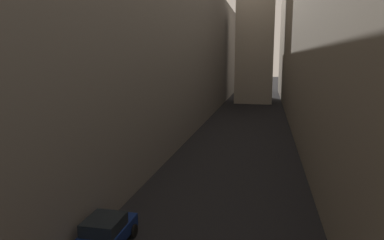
% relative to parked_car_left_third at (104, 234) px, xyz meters
% --- Properties ---
extents(ground_plane, '(264.00, 264.00, 0.00)m').
position_rel_parked_car_left_third_xyz_m(ground_plane, '(4.40, 28.14, -0.76)').
color(ground_plane, black).
extents(building_block_left, '(14.68, 108.00, 19.26)m').
position_rel_parked_car_left_third_xyz_m(building_block_left, '(-8.44, 30.14, 8.87)').
color(building_block_left, slate).
rests_on(building_block_left, ground).
extents(building_block_right, '(13.54, 108.00, 22.06)m').
position_rel_parked_car_left_third_xyz_m(building_block_right, '(16.67, 30.14, 10.27)').
color(building_block_right, '#756B5B').
rests_on(building_block_right, ground).
extents(parked_car_left_third, '(1.90, 4.11, 1.50)m').
position_rel_parked_car_left_third_xyz_m(parked_car_left_third, '(0.00, 0.00, 0.00)').
color(parked_car_left_third, navy).
rests_on(parked_car_left_third, ground).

